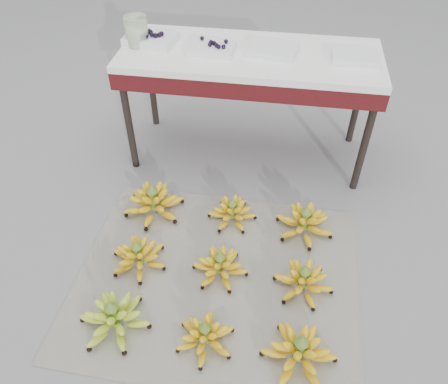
# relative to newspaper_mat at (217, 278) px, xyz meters

# --- Properties ---
(ground) EXTENTS (60.00, 60.00, 0.00)m
(ground) POSITION_rel_newspaper_mat_xyz_m (-0.07, 0.01, -0.00)
(ground) COLOR gray
(ground) RESTS_ON ground
(newspaper_mat) EXTENTS (1.27, 1.08, 0.01)m
(newspaper_mat) POSITION_rel_newspaper_mat_xyz_m (0.00, 0.00, 0.00)
(newspaper_mat) COLOR beige
(newspaper_mat) RESTS_ON ground
(bunch_front_left) EXTENTS (0.35, 0.35, 0.17)m
(bunch_front_left) POSITION_rel_newspaper_mat_xyz_m (-0.37, -0.30, 0.06)
(bunch_front_left) COLOR #8BA934
(bunch_front_left) RESTS_ON newspaper_mat
(bunch_front_center) EXTENTS (0.29, 0.29, 0.14)m
(bunch_front_center) POSITION_rel_newspaper_mat_xyz_m (0.01, -0.32, 0.05)
(bunch_front_center) COLOR #FFD603
(bunch_front_center) RESTS_ON newspaper_mat
(bunch_front_right) EXTENTS (0.34, 0.34, 0.17)m
(bunch_front_right) POSITION_rel_newspaper_mat_xyz_m (0.37, -0.33, 0.06)
(bunch_front_right) COLOR #FFD603
(bunch_front_right) RESTS_ON newspaper_mat
(bunch_mid_left) EXTENTS (0.34, 0.34, 0.16)m
(bunch_mid_left) POSITION_rel_newspaper_mat_xyz_m (-0.37, 0.02, 0.06)
(bunch_mid_left) COLOR #FFD603
(bunch_mid_left) RESTS_ON newspaper_mat
(bunch_mid_center) EXTENTS (0.27, 0.27, 0.15)m
(bunch_mid_center) POSITION_rel_newspaper_mat_xyz_m (0.01, 0.03, 0.05)
(bunch_mid_center) COLOR #FFD603
(bunch_mid_center) RESTS_ON newspaper_mat
(bunch_mid_right) EXTENTS (0.29, 0.29, 0.16)m
(bunch_mid_right) POSITION_rel_newspaper_mat_xyz_m (0.38, 0.01, 0.06)
(bunch_mid_right) COLOR #FFD603
(bunch_mid_right) RESTS_ON newspaper_mat
(bunch_back_left) EXTENTS (0.32, 0.32, 0.18)m
(bunch_back_left) POSITION_rel_newspaper_mat_xyz_m (-0.39, 0.37, 0.07)
(bunch_back_left) COLOR #FFD603
(bunch_back_left) RESTS_ON newspaper_mat
(bunch_back_center) EXTENTS (0.26, 0.26, 0.15)m
(bunch_back_center) POSITION_rel_newspaper_mat_xyz_m (0.01, 0.37, 0.05)
(bunch_back_center) COLOR #FFD603
(bunch_back_center) RESTS_ON newspaper_mat
(bunch_back_right) EXTENTS (0.35, 0.35, 0.17)m
(bunch_back_right) POSITION_rel_newspaper_mat_xyz_m (0.38, 0.35, 0.06)
(bunch_back_right) COLOR #FFD603
(bunch_back_right) RESTS_ON newspaper_mat
(vendor_table) EXTENTS (1.34, 0.53, 0.64)m
(vendor_table) POSITION_rel_newspaper_mat_xyz_m (0.02, 0.95, 0.57)
(vendor_table) COLOR black
(vendor_table) RESTS_ON ground
(tray_far_left) EXTENTS (0.28, 0.22, 0.07)m
(tray_far_left) POSITION_rel_newspaper_mat_xyz_m (-0.51, 0.98, 0.66)
(tray_far_left) COLOR silver
(tray_far_left) RESTS_ON vendor_table
(tray_left) EXTENTS (0.24, 0.18, 0.06)m
(tray_left) POSITION_rel_newspaper_mat_xyz_m (-0.17, 0.92, 0.66)
(tray_left) COLOR silver
(tray_left) RESTS_ON vendor_table
(tray_right) EXTENTS (0.27, 0.21, 0.04)m
(tray_right) POSITION_rel_newspaper_mat_xyz_m (0.13, 0.95, 0.66)
(tray_right) COLOR silver
(tray_right) RESTS_ON vendor_table
(tray_far_right) EXTENTS (0.23, 0.16, 0.04)m
(tray_far_right) POSITION_rel_newspaper_mat_xyz_m (0.54, 0.93, 0.66)
(tray_far_right) COLOR silver
(tray_far_right) RESTS_ON vendor_table
(glass_jar) EXTENTS (0.15, 0.15, 0.15)m
(glass_jar) POSITION_rel_newspaper_mat_xyz_m (-0.57, 0.94, 0.71)
(glass_jar) COLOR #E1F4C2
(glass_jar) RESTS_ON vendor_table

